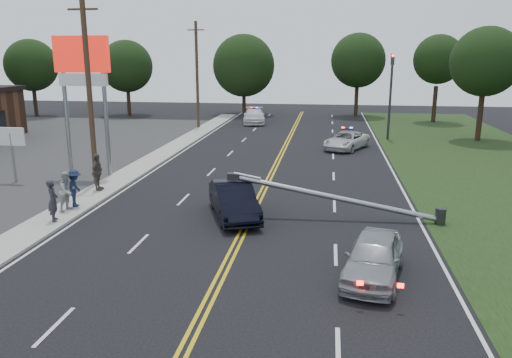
% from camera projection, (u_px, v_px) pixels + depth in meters
% --- Properties ---
extents(ground, '(120.00, 120.00, 0.00)m').
position_uv_depth(ground, '(209.00, 300.00, 14.57)').
color(ground, black).
rests_on(ground, ground).
extents(sidewalk, '(1.80, 70.00, 0.12)m').
position_uv_depth(sidewalk, '(94.00, 195.00, 25.32)').
color(sidewalk, '#AAA499').
rests_on(sidewalk, ground).
extents(centerline_yellow, '(0.36, 80.00, 0.00)m').
position_uv_depth(centerline_yellow, '(257.00, 202.00, 24.16)').
color(centerline_yellow, gold).
rests_on(centerline_yellow, ground).
extents(pylon_sign, '(3.20, 0.35, 8.00)m').
position_uv_depth(pylon_sign, '(83.00, 73.00, 28.02)').
color(pylon_sign, gray).
rests_on(pylon_sign, ground).
extents(small_sign, '(1.60, 0.14, 3.10)m').
position_uv_depth(small_sign, '(11.00, 141.00, 27.47)').
color(small_sign, gray).
rests_on(small_sign, ground).
extents(traffic_signal, '(0.28, 0.41, 7.05)m').
position_uv_depth(traffic_signal, '(391.00, 89.00, 41.19)').
color(traffic_signal, '#2D2D30').
rests_on(traffic_signal, ground).
extents(fallen_streetlight, '(9.36, 0.44, 1.91)m').
position_uv_depth(fallen_streetlight, '(347.00, 200.00, 21.44)').
color(fallen_streetlight, '#2D2D30').
rests_on(fallen_streetlight, ground).
extents(utility_pole_mid, '(1.60, 0.28, 10.00)m').
position_uv_depth(utility_pole_mid, '(89.00, 92.00, 26.14)').
color(utility_pole_mid, '#382619').
rests_on(utility_pole_mid, ground).
extents(utility_pole_far, '(1.60, 0.28, 10.00)m').
position_uv_depth(utility_pole_far, '(197.00, 75.00, 47.26)').
color(utility_pole_far, '#382619').
rests_on(utility_pole_far, ground).
extents(tree_4, '(5.83, 5.83, 8.71)m').
position_uv_depth(tree_4, '(31.00, 65.00, 56.54)').
color(tree_4, black).
rests_on(tree_4, ground).
extents(tree_5, '(5.96, 5.96, 8.65)m').
position_uv_depth(tree_5, '(127.00, 66.00, 57.63)').
color(tree_5, black).
rests_on(tree_5, ground).
extents(tree_6, '(7.23, 7.23, 9.33)m').
position_uv_depth(tree_6, '(244.00, 66.00, 58.38)').
color(tree_6, black).
rests_on(tree_6, ground).
extents(tree_7, '(6.14, 6.14, 9.40)m').
position_uv_depth(tree_7, '(358.00, 61.00, 56.61)').
color(tree_7, black).
rests_on(tree_7, ground).
extents(tree_8, '(5.07, 5.07, 9.03)m').
position_uv_depth(tree_8, '(438.00, 60.00, 51.43)').
color(tree_8, black).
rests_on(tree_8, ground).
extents(tree_9, '(5.57, 5.57, 9.21)m').
position_uv_depth(tree_9, '(486.00, 62.00, 40.08)').
color(tree_9, black).
rests_on(tree_9, ground).
extents(crashed_sedan, '(3.19, 4.92, 1.53)m').
position_uv_depth(crashed_sedan, '(234.00, 200.00, 21.85)').
color(crashed_sedan, black).
rests_on(crashed_sedan, ground).
extents(waiting_sedan, '(2.50, 4.42, 1.42)m').
position_uv_depth(waiting_sedan, '(374.00, 257.00, 15.87)').
color(waiting_sedan, '#999CA0').
rests_on(waiting_sedan, ground).
extents(emergency_a, '(3.97, 5.19, 1.31)m').
position_uv_depth(emergency_a, '(347.00, 141.00, 37.71)').
color(emergency_a, silver).
rests_on(emergency_a, ground).
extents(emergency_b, '(2.88, 5.53, 1.53)m').
position_uv_depth(emergency_b, '(254.00, 116.00, 51.86)').
color(emergency_b, silver).
rests_on(emergency_b, ground).
extents(bystander_a, '(0.66, 0.77, 1.79)m').
position_uv_depth(bystander_a, '(53.00, 200.00, 20.97)').
color(bystander_a, '#27272F').
rests_on(bystander_a, sidewalk).
extents(bystander_b, '(0.88, 1.02, 1.79)m').
position_uv_depth(bystander_b, '(67.00, 191.00, 22.44)').
color(bystander_b, '#A3A4A8').
rests_on(bystander_b, sidewalk).
extents(bystander_c, '(0.89, 1.24, 1.74)m').
position_uv_depth(bystander_c, '(75.00, 188.00, 22.97)').
color(bystander_c, '#18213C').
rests_on(bystander_c, sidewalk).
extents(bystander_d, '(0.53, 1.15, 1.92)m').
position_uv_depth(bystander_d, '(97.00, 172.00, 25.73)').
color(bystander_d, '#514740').
rests_on(bystander_d, sidewalk).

